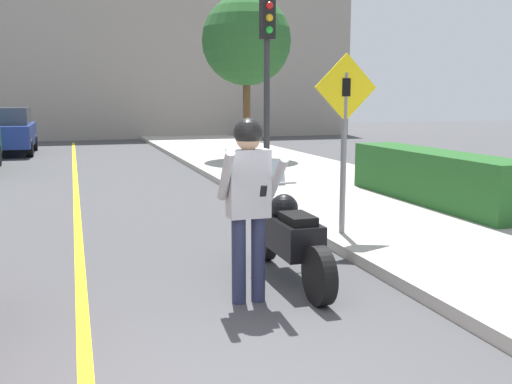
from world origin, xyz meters
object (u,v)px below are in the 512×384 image
Objects in this scene: crossing_sign at (345,127)px; parked_car_blue at (7,131)px; person_biker at (249,190)px; street_tree at (246,41)px; traffic_light at (267,60)px; motorcycle at (288,236)px.

crossing_sign reaches higher than parked_car_blue.
person_biker is 12.91m from street_tree.
person_biker is 0.43× the size of parked_car_blue.
crossing_sign is 3.70m from traffic_light.
motorcycle is 1.23× the size of person_biker.
motorcycle is 0.45× the size of street_tree.
motorcycle is 0.54× the size of parked_car_blue.
parked_car_blue is at bearing 145.70° from street_tree.
crossing_sign is (1.30, 1.28, 1.13)m from motorcycle.
motorcycle is at bearing -135.32° from crossing_sign.
traffic_light reaches higher than parked_car_blue.
traffic_light is 6.99m from street_tree.
motorcycle is at bearing -74.88° from parked_car_blue.
street_tree reaches higher than person_biker.
motorcycle is 0.60× the size of traffic_light.
person_biker is 0.74× the size of crossing_sign.
traffic_light reaches higher than motorcycle.
motorcycle is 1.06m from person_biker.
parked_car_blue is at bearing 110.67° from crossing_sign.
parked_car_blue is (-7.52, 5.13, -2.90)m from street_tree.
person_biker is 0.49× the size of traffic_light.
parked_car_blue is (-3.87, 17.23, -0.28)m from person_biker.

